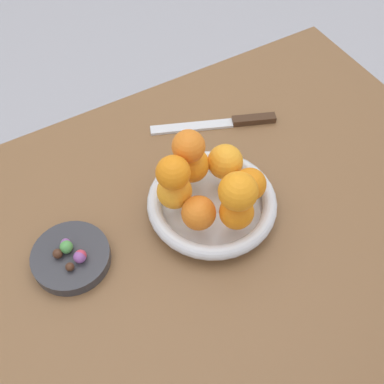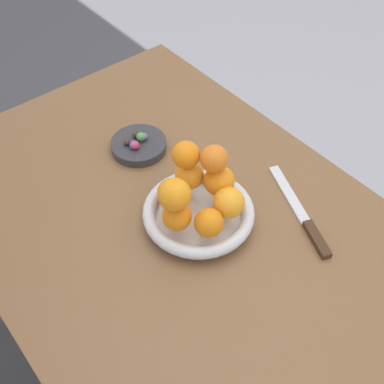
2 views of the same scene
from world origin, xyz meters
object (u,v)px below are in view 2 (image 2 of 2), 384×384
(candy_ball_3, at_px, (141,138))
(candy_ball_6, at_px, (136,135))
(candy_ball_2, at_px, (127,143))
(fruit_bowl, at_px, (199,213))
(dining_table, at_px, (175,240))
(orange_6, at_px, (186,155))
(orange_3, at_px, (170,193))
(candy_ball_4, at_px, (144,136))
(candy_ball_5, at_px, (135,145))
(orange_4, at_px, (177,216))
(orange_8, at_px, (214,159))
(orange_2, at_px, (189,175))
(candy_ball_1, at_px, (134,145))
(candy_ball_7, at_px, (141,138))
(orange_7, at_px, (175,195))
(orange_1, at_px, (219,181))
(orange_0, at_px, (229,203))
(candy_ball_0, at_px, (141,137))
(candy_dish, at_px, (139,145))
(orange_5, at_px, (209,223))
(knife, at_px, (303,217))

(candy_ball_3, xyz_separation_m, candy_ball_6, (0.02, 0.00, 0.00))
(candy_ball_2, xyz_separation_m, candy_ball_3, (-0.01, -0.03, 0.00))
(fruit_bowl, bearing_deg, candy_ball_2, -0.69)
(dining_table, bearing_deg, orange_6, -66.63)
(fruit_bowl, height_order, orange_3, orange_3)
(candy_ball_4, distance_m, candy_ball_6, 0.02)
(candy_ball_4, xyz_separation_m, candy_ball_5, (-0.01, 0.03, 0.00))
(orange_3, height_order, candy_ball_4, orange_3)
(orange_4, height_order, candy_ball_4, orange_4)
(orange_4, distance_m, candy_ball_5, 0.26)
(orange_8, bearing_deg, orange_3, 71.52)
(orange_2, distance_m, candy_ball_5, 0.19)
(candy_ball_1, relative_size, candy_ball_2, 1.42)
(candy_ball_7, bearing_deg, orange_7, 159.00)
(orange_7, distance_m, candy_ball_2, 0.29)
(orange_1, bearing_deg, orange_0, 156.79)
(candy_ball_5, bearing_deg, dining_table, 167.59)
(dining_table, height_order, orange_3, orange_3)
(candy_ball_5, bearing_deg, orange_6, -177.54)
(orange_3, xyz_separation_m, candy_ball_0, (0.21, -0.07, -0.04))
(orange_0, bearing_deg, candy_ball_5, 4.86)
(candy_ball_7, bearing_deg, candy_dish, 87.29)
(orange_1, height_order, orange_8, orange_8)
(candy_ball_4, height_order, candy_ball_5, candy_ball_5)
(orange_7, height_order, candy_ball_2, orange_7)
(dining_table, distance_m, candy_ball_6, 0.27)
(orange_1, distance_m, orange_4, 0.12)
(dining_table, xyz_separation_m, orange_1, (-0.03, -0.09, 0.16))
(orange_3, xyz_separation_m, orange_7, (-0.05, 0.03, 0.06))
(orange_5, bearing_deg, candy_ball_2, -4.89)
(candy_ball_4, bearing_deg, orange_1, -176.74)
(candy_ball_1, xyz_separation_m, candy_ball_3, (0.01, -0.03, -0.00))
(orange_4, xyz_separation_m, candy_ball_6, (0.28, -0.10, -0.04))
(candy_dish, bearing_deg, orange_8, -174.46)
(orange_7, bearing_deg, candy_ball_6, -19.37)
(orange_6, bearing_deg, candy_ball_7, -5.27)
(orange_5, distance_m, orange_7, 0.09)
(orange_8, distance_m, candy_ball_4, 0.26)
(orange_1, height_order, candy_ball_0, orange_1)
(orange_5, bearing_deg, candy_ball_7, -11.12)
(knife, bearing_deg, orange_6, 37.29)
(candy_dish, height_order, orange_3, orange_3)
(orange_5, height_order, orange_6, orange_6)
(orange_0, xyz_separation_m, candy_ball_6, (0.32, 0.00, -0.04))
(orange_3, height_order, candy_ball_6, orange_3)
(candy_ball_2, bearing_deg, orange_7, 166.27)
(candy_dish, relative_size, candy_ball_0, 5.98)
(orange_7, height_order, candy_ball_4, orange_7)
(orange_2, xyz_separation_m, candy_ball_3, (0.20, -0.01, -0.04))
(orange_2, bearing_deg, orange_5, 157.47)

